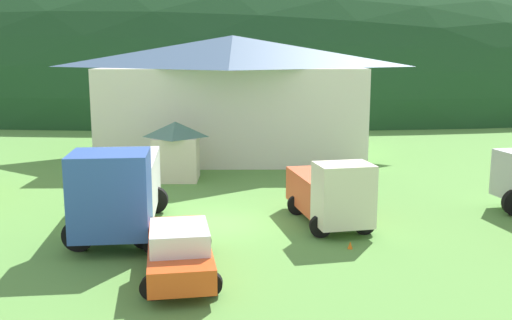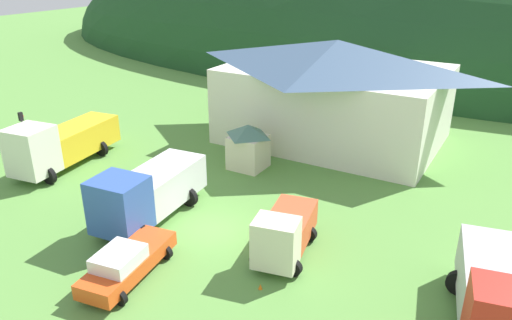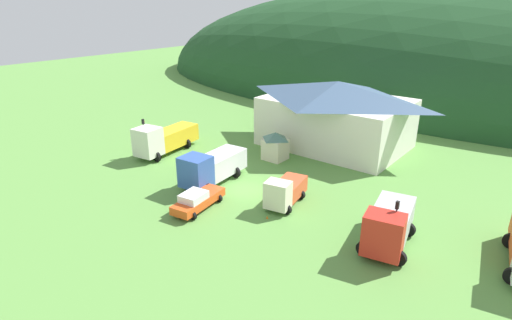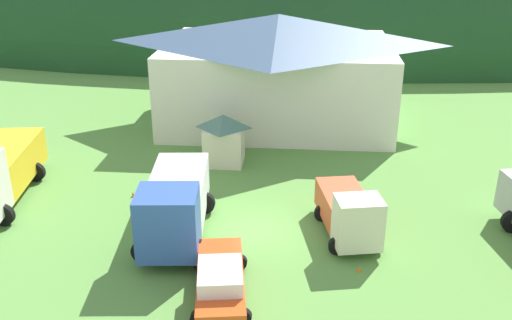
{
  "view_description": "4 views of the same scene",
  "coord_description": "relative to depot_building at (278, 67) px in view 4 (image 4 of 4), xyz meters",
  "views": [
    {
      "loc": [
        0.95,
        -21.85,
        6.58
      ],
      "look_at": [
        1.26,
        2.12,
        2.14
      ],
      "focal_mm": 40.59,
      "sensor_mm": 36.0,
      "label": 1
    },
    {
      "loc": [
        13.05,
        -18.21,
        13.47
      ],
      "look_at": [
        -0.3,
        4.68,
        2.31
      ],
      "focal_mm": 34.34,
      "sensor_mm": 36.0,
      "label": 2
    },
    {
      "loc": [
        21.8,
        -26.27,
        16.38
      ],
      "look_at": [
        -1.38,
        2.81,
        1.85
      ],
      "focal_mm": 28.9,
      "sensor_mm": 36.0,
      "label": 3
    },
    {
      "loc": [
        1.85,
        -23.64,
        13.73
      ],
      "look_at": [
        -0.49,
        3.2,
        2.3
      ],
      "focal_mm": 40.03,
      "sensor_mm": 36.0,
      "label": 4
    }
  ],
  "objects": [
    {
      "name": "traffic_cone_near_pickup",
      "position": [
        -7.02,
        -13.2,
        -3.97
      ],
      "size": [
        0.36,
        0.36,
        0.6
      ],
      "primitive_type": "cone",
      "color": "orange",
      "rests_on": "ground"
    },
    {
      "name": "light_truck_cream",
      "position": [
        4.16,
        -16.41,
        -2.69
      ],
      "size": [
        3.06,
        5.35,
        2.68
      ],
      "rotation": [
        0.0,
        0.0,
        -1.37
      ],
      "color": "beige",
      "rests_on": "ground"
    },
    {
      "name": "service_pickup_orange",
      "position": [
        -1.07,
        -21.54,
        -3.14
      ],
      "size": [
        2.77,
        5.5,
        1.66
      ],
      "rotation": [
        0.0,
        0.0,
        -1.42
      ],
      "color": "#E44D1B",
      "rests_on": "ground"
    },
    {
      "name": "ground_plane",
      "position": [
        0.06,
        -16.22,
        -3.97
      ],
      "size": [
        200.0,
        200.0,
        0.0
      ],
      "primitive_type": "plane",
      "color": "#5B9342"
    },
    {
      "name": "play_shed_cream",
      "position": [
        -2.79,
        -8.2,
        -2.38
      ],
      "size": [
        2.47,
        2.37,
        3.08
      ],
      "color": "beige",
      "rests_on": "ground"
    },
    {
      "name": "traffic_cone_mid_row",
      "position": [
        4.47,
        -19.25,
        -3.97
      ],
      "size": [
        0.36,
        0.36,
        0.51
      ],
      "primitive_type": "cone",
      "color": "orange",
      "rests_on": "ground"
    },
    {
      "name": "box_truck_blue",
      "position": [
        -3.81,
        -17.06,
        -2.26
      ],
      "size": [
        3.77,
        7.66,
        3.36
      ],
      "rotation": [
        0.0,
        0.0,
        -1.48
      ],
      "color": "#3356AD",
      "rests_on": "ground"
    },
    {
      "name": "depot_building",
      "position": [
        0.0,
        0.0,
        0.0
      ],
      "size": [
        16.95,
        12.15,
        7.7
      ],
      "color": "white",
      "rests_on": "ground"
    },
    {
      "name": "forested_hill_backdrop",
      "position": [
        0.06,
        40.73,
        -3.97
      ],
      "size": [
        132.79,
        60.0,
        39.35
      ],
      "primitive_type": "ellipsoid",
      "color": "#1E4723",
      "rests_on": "ground"
    }
  ]
}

